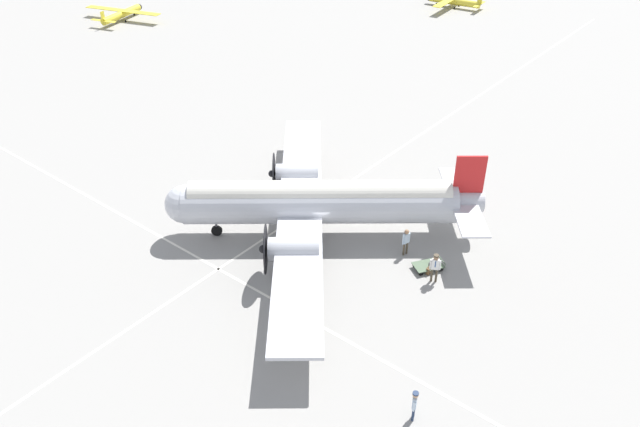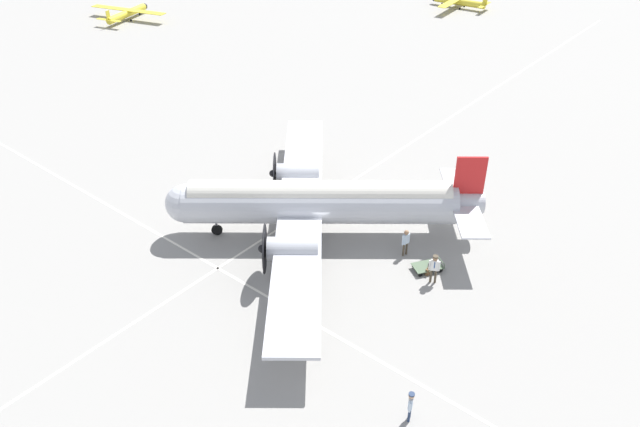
% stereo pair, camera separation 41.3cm
% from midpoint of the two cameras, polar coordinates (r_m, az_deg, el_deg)
% --- Properties ---
extents(ground_plane, '(300.00, 300.00, 0.00)m').
position_cam_midpoint_polar(ground_plane, '(40.03, -0.30, -1.94)').
color(ground_plane, gray).
extents(apron_line_eastwest, '(120.00, 0.16, 0.01)m').
position_cam_midpoint_polar(apron_line_eastwest, '(41.38, -3.00, -0.69)').
color(apron_line_eastwest, silver).
rests_on(apron_line_eastwest, ground_plane).
extents(apron_line_northsouth, '(0.16, 120.00, 0.01)m').
position_cam_midpoint_polar(apron_line_northsouth, '(36.22, -6.86, -6.59)').
color(apron_line_northsouth, silver).
rests_on(apron_line_northsouth, ground_plane).
extents(airliner_main, '(21.45, 20.10, 5.66)m').
position_cam_midpoint_polar(airliner_main, '(38.66, -0.89, 1.06)').
color(airliner_main, silver).
rests_on(airliner_main, ground_plane).
extents(crew_foreground, '(0.54, 0.37, 1.69)m').
position_cam_midpoint_polar(crew_foreground, '(28.93, 8.22, -16.73)').
color(crew_foreground, navy).
rests_on(crew_foreground, ground_plane).
extents(passenger_boarding, '(0.43, 0.58, 1.89)m').
position_cam_midpoint_polar(passenger_boarding, '(36.12, 10.17, -4.65)').
color(passenger_boarding, '#473D2D').
rests_on(passenger_boarding, ground_plane).
extents(ramp_agent, '(0.61, 0.29, 1.81)m').
position_cam_midpoint_polar(ramp_agent, '(38.02, 7.57, -2.36)').
color(ramp_agent, '#473D2D').
rests_on(ramp_agent, ground_plane).
extents(suitcase_near_door, '(0.50, 0.20, 0.64)m').
position_cam_midpoint_polar(suitcase_near_door, '(37.52, 9.88, -4.69)').
color(suitcase_near_door, '#232328').
rests_on(suitcase_near_door, ground_plane).
extents(suitcase_upright_spare, '(0.37, 0.19, 0.47)m').
position_cam_midpoint_polar(suitcase_upright_spare, '(37.23, 9.61, -5.16)').
color(suitcase_upright_spare, brown).
rests_on(suitcase_upright_spare, ground_plane).
extents(baggage_cart, '(2.03, 1.84, 0.56)m').
position_cam_midpoint_polar(baggage_cart, '(37.53, 9.57, -4.69)').
color(baggage_cart, '#4C6047').
rests_on(baggage_cart, ground_plane).
extents(light_aircraft_distant, '(8.15, 10.67, 2.07)m').
position_cam_midpoint_polar(light_aircraft_distant, '(87.51, -17.74, 17.02)').
color(light_aircraft_distant, yellow).
rests_on(light_aircraft_distant, ground_plane).
extents(light_aircraft_taxiing, '(10.76, 8.03, 2.05)m').
position_cam_midpoint_polar(light_aircraft_taxiing, '(91.47, 11.92, 18.49)').
color(light_aircraft_taxiing, yellow).
rests_on(light_aircraft_taxiing, ground_plane).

